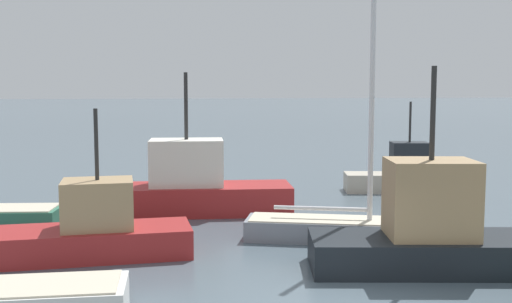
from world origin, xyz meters
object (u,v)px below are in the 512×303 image
object	(u,v)px
sailboat_4	(352,225)
fishing_boat_0	(193,187)
fishing_boat_3	(405,175)
fishing_boat_1	(438,233)
fishing_boat_2	(91,231)

from	to	relation	value
sailboat_4	fishing_boat_0	size ratio (longest dim) A/B	1.31
fishing_boat_0	fishing_boat_3	distance (m)	10.35
sailboat_4	fishing_boat_1	world-z (taller)	sailboat_4
fishing_boat_1	fishing_boat_2	distance (m)	9.36
sailboat_4	fishing_boat_2	bearing A→B (deg)	-158.37
fishing_boat_0	fishing_boat_3	bearing A→B (deg)	-157.35
fishing_boat_3	sailboat_4	bearing A→B (deg)	-111.24
fishing_boat_1	fishing_boat_3	xyz separation A→B (m)	(4.34, 11.43, -0.21)
fishing_boat_2	fishing_boat_3	world-z (taller)	fishing_boat_2
sailboat_4	fishing_boat_3	bearing A→B (deg)	75.36
fishing_boat_0	fishing_boat_1	size ratio (longest dim) A/B	1.03
sailboat_4	fishing_boat_2	distance (m)	7.77
fishing_boat_2	fishing_boat_3	size ratio (longest dim) A/B	1.04
fishing_boat_1	fishing_boat_3	size ratio (longest dim) A/B	1.30
sailboat_4	fishing_boat_0	bearing A→B (deg)	149.92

